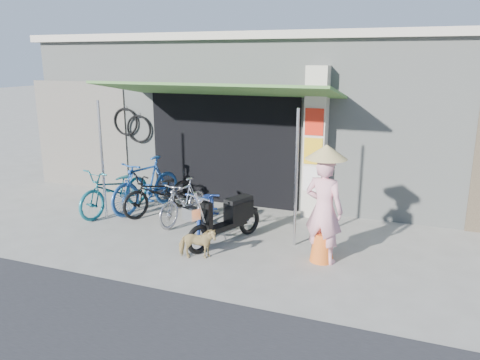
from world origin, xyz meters
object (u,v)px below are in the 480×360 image
at_px(street_dog, 197,243).
at_px(bike_blue, 146,184).
at_px(bike_black, 160,192).
at_px(bike_silver, 183,201).
at_px(bike_navy, 207,210).
at_px(moped, 227,219).
at_px(bike_teal, 116,190).
at_px(nun, 324,206).

bearing_deg(street_dog, bike_blue, 27.23).
relative_size(bike_black, bike_silver, 1.20).
bearing_deg(bike_blue, street_dog, -26.32).
bearing_deg(bike_navy, street_dog, -89.18).
distance_m(bike_silver, bike_navy, 0.76).
distance_m(bike_blue, moped, 2.52).
height_order(bike_silver, bike_navy, bike_navy).
xyz_separation_m(bike_teal, street_dog, (2.61, -1.48, -0.23)).
bearing_deg(bike_black, bike_silver, -0.96).
xyz_separation_m(bike_teal, bike_blue, (0.51, 0.37, 0.07)).
xyz_separation_m(bike_teal, moped, (2.80, -0.70, -0.05)).
distance_m(bike_navy, nun, 2.31).
relative_size(bike_navy, moped, 1.03).
relative_size(bike_teal, moped, 1.14).
relative_size(bike_silver, street_dog, 2.37).
distance_m(bike_black, nun, 3.82).
bearing_deg(bike_navy, bike_teal, 153.47).
height_order(bike_silver, moped, moped).
bearing_deg(bike_black, nun, 7.20).
height_order(bike_navy, moped, moped).
distance_m(bike_silver, moped, 1.36).
distance_m(bike_teal, moped, 2.88).
bearing_deg(bike_navy, nun, -27.72).
distance_m(bike_silver, street_dog, 1.76).
relative_size(bike_black, bike_navy, 1.03).
distance_m(street_dog, moped, 0.83).
bearing_deg(bike_teal, bike_black, 29.59).
bearing_deg(bike_teal, street_dog, -18.85).
bearing_deg(bike_blue, bike_teal, -129.14).
bearing_deg(moped, bike_black, 175.49).
xyz_separation_m(bike_black, bike_navy, (1.39, -0.70, -0.01)).
distance_m(bike_black, bike_silver, 0.80).
distance_m(bike_black, street_dog, 2.49).
bearing_deg(bike_black, street_dog, -21.05).
relative_size(bike_black, street_dog, 2.85).
bearing_deg(nun, moped, 8.25).
bearing_deg(bike_teal, moped, -3.23).
xyz_separation_m(street_dog, moped, (0.19, 0.79, 0.19)).
relative_size(bike_silver, bike_navy, 0.86).
relative_size(bike_blue, bike_navy, 1.11).
xyz_separation_m(bike_blue, bike_navy, (1.76, -0.77, -0.12)).
distance_m(bike_blue, street_dog, 2.81).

